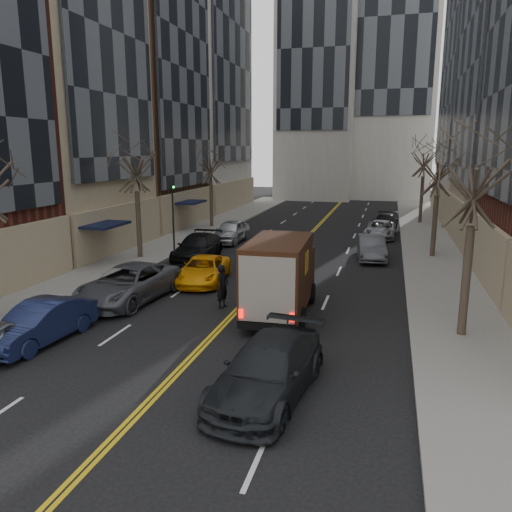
# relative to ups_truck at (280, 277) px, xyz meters

# --- Properties ---
(ground) EXTENTS (160.00, 160.00, 0.00)m
(ground) POSITION_rel_ups_truck_xyz_m (-1.89, -11.82, -1.63)
(ground) COLOR black
(ground) RESTS_ON ground
(sidewalk_left) EXTENTS (4.00, 66.00, 0.15)m
(sidewalk_left) POSITION_rel_ups_truck_xyz_m (-10.89, 15.18, -1.56)
(sidewalk_left) COLOR slate
(sidewalk_left) RESTS_ON ground
(sidewalk_right) EXTENTS (4.00, 66.00, 0.15)m
(sidewalk_right) POSITION_rel_ups_truck_xyz_m (7.11, 15.18, -1.56)
(sidewalk_right) COLOR slate
(sidewalk_right) RESTS_ON ground
(streetwall_left) EXTENTS (14.00, 49.50, 36.00)m
(streetwall_left) POSITION_rel_ups_truck_xyz_m (-18.19, 19.07, 13.93)
(streetwall_left) COLOR #562319
(streetwall_left) RESTS_ON ground
(tree_lf_mid) EXTENTS (3.20, 3.20, 8.91)m
(tree_lf_mid) POSITION_rel_ups_truck_xyz_m (-10.69, 8.18, 4.97)
(tree_lf_mid) COLOR #382D23
(tree_lf_mid) RESTS_ON sidewalk_left
(tree_lf_far) EXTENTS (3.20, 3.20, 8.12)m
(tree_lf_far) POSITION_rel_ups_truck_xyz_m (-10.69, 21.18, 4.39)
(tree_lf_far) COLOR #382D23
(tree_lf_far) RESTS_ON sidewalk_left
(tree_rt_near) EXTENTS (3.20, 3.20, 8.71)m
(tree_rt_near) POSITION_rel_ups_truck_xyz_m (6.91, -0.82, 4.82)
(tree_rt_near) COLOR #382D23
(tree_rt_near) RESTS_ON sidewalk_right
(tree_rt_mid) EXTENTS (3.20, 3.20, 8.32)m
(tree_rt_mid) POSITION_rel_ups_truck_xyz_m (6.91, 13.18, 4.54)
(tree_rt_mid) COLOR #382D23
(tree_rt_mid) RESTS_ON sidewalk_right
(tree_rt_far) EXTENTS (3.20, 3.20, 9.11)m
(tree_rt_far) POSITION_rel_ups_truck_xyz_m (6.91, 28.18, 5.11)
(tree_rt_far) COLOR #382D23
(tree_rt_far) RESTS_ON sidewalk_right
(traffic_signal) EXTENTS (0.29, 0.26, 4.70)m
(traffic_signal) POSITION_rel_ups_truck_xyz_m (-9.28, 10.17, 1.19)
(traffic_signal) COLOR black
(traffic_signal) RESTS_ON sidewalk_left
(ups_truck) EXTENTS (2.62, 6.00, 3.24)m
(ups_truck) POSITION_rel_ups_truck_xyz_m (0.00, 0.00, 0.00)
(ups_truck) COLOR black
(ups_truck) RESTS_ON ground
(observer_sedan) EXTENTS (2.79, 5.57, 1.55)m
(observer_sedan) POSITION_rel_ups_truck_xyz_m (1.15, -6.84, -0.85)
(observer_sedan) COLOR black
(observer_sedan) RESTS_ON ground
(taxi) EXTENTS (2.79, 4.99, 1.32)m
(taxi) POSITION_rel_ups_truck_xyz_m (-4.89, 3.96, -0.97)
(taxi) COLOR #F3A00A
(taxi) RESTS_ON ground
(pedestrian) EXTENTS (0.57, 0.76, 1.90)m
(pedestrian) POSITION_rel_ups_truck_xyz_m (-2.59, 0.30, -0.68)
(pedestrian) COLOR black
(pedestrian) RESTS_ON ground
(parked_lf_b) EXTENTS (1.97, 4.58, 1.47)m
(parked_lf_b) POSITION_rel_ups_truck_xyz_m (-7.53, -5.14, -0.90)
(parked_lf_b) COLOR #12193A
(parked_lf_b) RESTS_ON ground
(parked_lf_c) EXTENTS (3.16, 6.04, 1.62)m
(parked_lf_c) POSITION_rel_ups_truck_xyz_m (-6.99, 0.10, -0.82)
(parked_lf_c) COLOR #4C4E54
(parked_lf_c) RESTS_ON ground
(parked_lf_d) EXTENTS (2.59, 5.52, 1.56)m
(parked_lf_d) POSITION_rel_ups_truck_xyz_m (-7.14, 8.88, -0.85)
(parked_lf_d) COLOR black
(parked_lf_d) RESTS_ON ground
(parked_lf_e) EXTENTS (1.97, 4.73, 1.60)m
(parked_lf_e) POSITION_rel_ups_truck_xyz_m (-6.99, 15.09, -0.83)
(parked_lf_e) COLOR #B7BBC0
(parked_lf_e) RESTS_ON ground
(parked_rt_a) EXTENTS (2.06, 4.65, 1.48)m
(parked_rt_a) POSITION_rel_ups_truck_xyz_m (3.21, 11.82, -0.89)
(parked_rt_a) COLOR #46474D
(parked_rt_a) RESTS_ON ground
(parked_rt_b) EXTENTS (2.41, 4.86, 1.32)m
(parked_rt_b) POSITION_rel_ups_truck_xyz_m (3.58, 19.69, -0.97)
(parked_rt_b) COLOR #9FA0A6
(parked_rt_b) RESTS_ON ground
(parked_rt_c) EXTENTS (2.29, 4.87, 1.37)m
(parked_rt_c) POSITION_rel_ups_truck_xyz_m (3.87, 23.52, -0.94)
(parked_rt_c) COLOR black
(parked_rt_c) RESTS_ON ground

